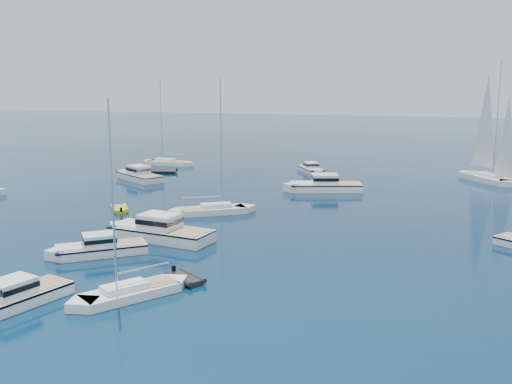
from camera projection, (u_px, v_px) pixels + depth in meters
The scene contains 14 objects.
ground at pixel (211, 298), 38.77m from camera, with size 400.00×400.00×0.00m, color navy.
motor_cruiser_near at pixel (11, 307), 37.13m from camera, with size 2.67×8.74×2.29m, color white, non-canonical shape.
motor_cruiser_left at pixel (98, 255), 48.17m from camera, with size 2.64×8.62×2.26m, color silver, non-canonical shape.
motor_cruiser_centre at pixel (158, 239), 52.94m from camera, with size 3.45×11.27×2.96m, color silver, non-canonical shape.
motor_cruiser_far_l at pixel (138, 180), 83.95m from camera, with size 3.09×10.09×2.65m, color silver, non-canonical shape.
motor_cruiser_distant at pixel (323, 191), 75.52m from camera, with size 3.28×10.73×2.82m, color white, non-canonical shape.
motor_cruiser_horizon at pixel (311, 172), 90.63m from camera, with size 2.29×7.48×1.96m, color silver, non-canonical shape.
sailboat_fore at pixel (130, 297), 38.82m from camera, with size 2.39×9.19×13.51m, color white, non-canonical shape.
sailboat_centre at pixel (212, 213), 62.95m from camera, with size 2.60×10.00×14.70m, color silver, non-canonical shape.
sailboat_sails_r at pixel (486, 181), 82.74m from camera, with size 3.03×11.66×17.13m, color silver, non-canonical shape.
sailboat_far_l at pixel (168, 165), 98.48m from camera, with size 2.57×9.90×14.55m, color white, non-canonical shape.
tender_yellow at pixel (120, 211), 64.32m from camera, with size 2.02×3.69×0.95m, color #C4CB0B, non-canonical shape.
tender_grey_near at pixel (186, 281), 41.90m from camera, with size 1.83×3.27×0.95m, color black, non-canonical shape.
tender_grey_far at pixel (164, 173), 90.03m from camera, with size 2.21×4.10×0.95m, color black, non-canonical shape.
Camera 1 is at (12.84, -34.57, 14.14)m, focal length 41.42 mm.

